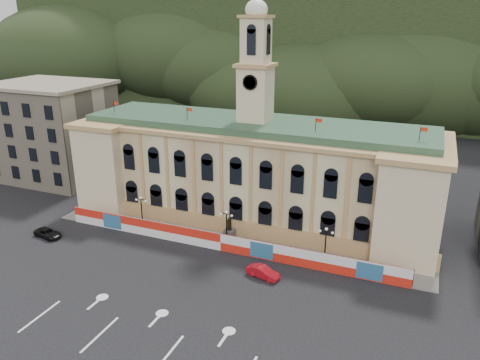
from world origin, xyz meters
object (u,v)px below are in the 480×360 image
at_px(red_sedan, 263,272).
at_px(statue, 229,234).
at_px(black_suv, 48,233).
at_px(lamp_center, 227,224).

bearing_deg(red_sedan, statue, 59.37).
xyz_separation_m(red_sedan, black_suv, (-32.83, -1.57, -0.09)).
bearing_deg(lamp_center, statue, 90.00).
bearing_deg(black_suv, statue, -61.05).
xyz_separation_m(statue, black_suv, (-25.11, -8.90, -0.57)).
bearing_deg(black_suv, red_sedan, -77.83).
bearing_deg(red_sedan, black_suv, 105.60).
bearing_deg(lamp_center, black_suv, -162.54).
height_order(lamp_center, black_suv, lamp_center).
bearing_deg(statue, red_sedan, -43.50).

